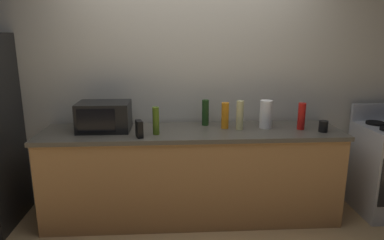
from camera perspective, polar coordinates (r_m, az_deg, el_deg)
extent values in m
plane|color=tan|center=(3.23, 0.44, -19.26)|extent=(8.00, 8.00, 0.00)
cube|color=beige|center=(3.54, -0.39, 7.09)|extent=(6.40, 0.10, 2.70)
cube|color=#B27F4C|center=(3.38, 0.00, -9.42)|extent=(2.80, 0.60, 0.86)
cube|color=#514C42|center=(3.23, 0.00, -2.07)|extent=(2.84, 0.64, 0.04)
cube|color=#B7BABF|center=(4.10, 28.87, 1.19)|extent=(0.60, 0.04, 0.18)
cylinder|color=black|center=(3.92, 28.35, -0.45)|extent=(0.18, 0.18, 0.02)
cube|color=black|center=(3.30, -14.47, 0.60)|extent=(0.48, 0.34, 0.27)
cube|color=black|center=(3.14, -15.77, -0.14)|extent=(0.34, 0.01, 0.21)
cylinder|color=white|center=(3.36, 12.26, 0.95)|extent=(0.12, 0.12, 0.27)
cube|color=black|center=(3.03, -8.82, -1.48)|extent=(0.08, 0.12, 0.15)
cylinder|color=beige|center=(3.25, 8.02, 0.79)|extent=(0.07, 0.07, 0.28)
cylinder|color=orange|center=(3.29, 5.56, 0.75)|extent=(0.07, 0.07, 0.25)
cylinder|color=#4C6B19|center=(3.08, -6.06, -0.14)|extent=(0.06, 0.06, 0.25)
cylinder|color=red|center=(3.40, 17.86, 0.62)|extent=(0.07, 0.07, 0.26)
cylinder|color=#1E3F19|center=(3.39, 2.25, 1.25)|extent=(0.07, 0.07, 0.26)
cylinder|color=black|center=(3.39, 21.12, -0.99)|extent=(0.08, 0.08, 0.10)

